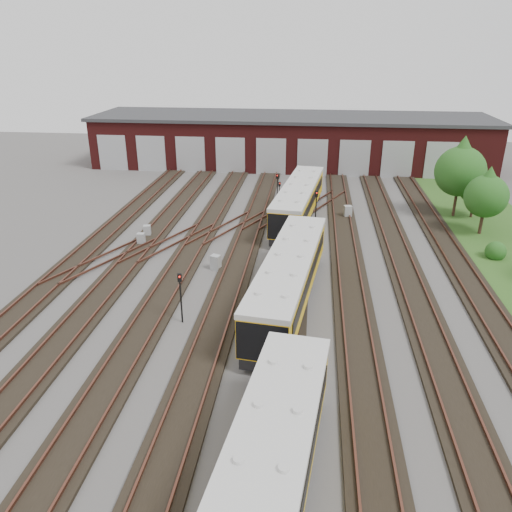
# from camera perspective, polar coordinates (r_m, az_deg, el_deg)

# --- Properties ---
(ground) EXTENTS (120.00, 120.00, 0.00)m
(ground) POSITION_cam_1_polar(r_m,az_deg,el_deg) (30.42, -0.19, -6.35)
(ground) COLOR #474442
(ground) RESTS_ON ground
(track_network) EXTENTS (30.40, 70.00, 0.33)m
(track_network) POSITION_cam_1_polar(r_m,az_deg,el_deg) (30.89, -0.37, -5.62)
(track_network) COLOR black
(track_network) RESTS_ON ground
(maintenance_shed) EXTENTS (51.00, 12.50, 6.35)m
(maintenance_shed) POSITION_cam_1_polar(r_m,az_deg,el_deg) (67.35, 3.92, 13.11)
(maintenance_shed) COLOR #4A1212
(maintenance_shed) RESTS_ON ground
(metro_train) EXTENTS (4.41, 47.02, 3.06)m
(metro_train) POSITION_cam_1_polar(r_m,az_deg,el_deg) (30.18, 3.78, -2.59)
(metro_train) COLOR black
(metro_train) RESTS_ON ground
(signal_mast_0) EXTENTS (0.27, 0.26, 3.12)m
(signal_mast_0) POSITION_cam_1_polar(r_m,az_deg,el_deg) (28.69, -8.63, -4.06)
(signal_mast_0) COLOR black
(signal_mast_0) RESTS_ON ground
(signal_mast_1) EXTENTS (0.25, 0.24, 2.50)m
(signal_mast_1) POSITION_cam_1_polar(r_m,az_deg,el_deg) (49.31, 2.68, 7.46)
(signal_mast_1) COLOR black
(signal_mast_1) RESTS_ON ground
(signal_mast_2) EXTENTS (0.28, 0.27, 3.12)m
(signal_mast_2) POSITION_cam_1_polar(r_m,az_deg,el_deg) (49.87, 2.46, 8.10)
(signal_mast_2) COLOR black
(signal_mast_2) RESTS_ON ground
(signal_mast_3) EXTENTS (0.27, 0.25, 3.11)m
(signal_mast_3) POSITION_cam_1_polar(r_m,az_deg,el_deg) (44.35, 6.89, 6.02)
(signal_mast_3) COLOR black
(signal_mast_3) RESTS_ON ground
(relay_cabinet_0) EXTENTS (0.61, 0.52, 0.98)m
(relay_cabinet_0) POSITION_cam_1_polar(r_m,az_deg,el_deg) (41.03, -13.00, 1.89)
(relay_cabinet_0) COLOR #9A9D9F
(relay_cabinet_0) RESTS_ON ground
(relay_cabinet_1) EXTENTS (0.68, 0.60, 0.99)m
(relay_cabinet_1) POSITION_cam_1_polar(r_m,az_deg,el_deg) (42.69, -12.32, 2.81)
(relay_cabinet_1) COLOR #9A9D9F
(relay_cabinet_1) RESTS_ON ground
(relay_cabinet_2) EXTENTS (0.80, 0.74, 1.08)m
(relay_cabinet_2) POSITION_cam_1_polar(r_m,az_deg,el_deg) (35.73, -4.64, -0.74)
(relay_cabinet_2) COLOR #9A9D9F
(relay_cabinet_2) RESTS_ON ground
(relay_cabinet_3) EXTENTS (0.78, 0.69, 1.15)m
(relay_cabinet_3) POSITION_cam_1_polar(r_m,az_deg,el_deg) (47.08, 10.44, 5.00)
(relay_cabinet_3) COLOR #9A9D9F
(relay_cabinet_3) RESTS_ON ground
(relay_cabinet_4) EXTENTS (0.77, 0.70, 1.08)m
(relay_cabinet_4) POSITION_cam_1_polar(r_m,az_deg,el_deg) (34.94, 6.17, -1.38)
(relay_cabinet_4) COLOR #9A9D9F
(relay_cabinet_4) RESTS_ON ground
(tree_0) EXTENTS (4.51, 4.51, 7.47)m
(tree_0) POSITION_cam_1_polar(r_m,az_deg,el_deg) (49.22, 22.40, 9.55)
(tree_0) COLOR #392219
(tree_0) RESTS_ON ground
(tree_1) EXTENTS (3.12, 3.12, 5.18)m
(tree_1) POSITION_cam_1_polar(r_m,az_deg,el_deg) (49.78, 23.93, 7.68)
(tree_1) COLOR #392219
(tree_1) RESTS_ON ground
(tree_3) EXTENTS (3.53, 3.53, 5.84)m
(tree_3) POSITION_cam_1_polar(r_m,az_deg,el_deg) (45.43, 24.90, 6.73)
(tree_3) COLOR #392219
(tree_3) RESTS_ON ground
(bush_1) EXTENTS (1.54, 1.54, 1.54)m
(bush_1) POSITION_cam_1_polar(r_m,az_deg,el_deg) (41.53, 25.76, 0.77)
(bush_1) COLOR #224E16
(bush_1) RESTS_ON ground
(bush_2) EXTENTS (1.43, 1.43, 1.43)m
(bush_2) POSITION_cam_1_polar(r_m,az_deg,el_deg) (63.74, 21.22, 8.73)
(bush_2) COLOR #224E16
(bush_2) RESTS_ON ground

